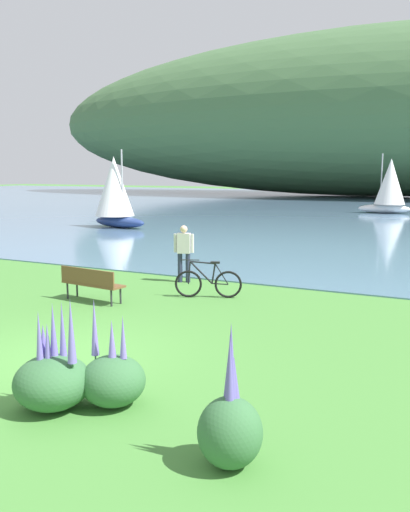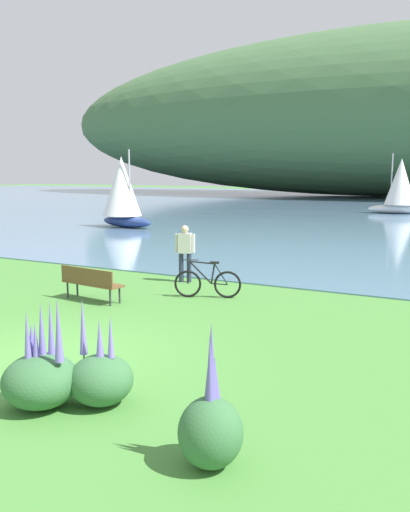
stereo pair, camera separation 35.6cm
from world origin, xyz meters
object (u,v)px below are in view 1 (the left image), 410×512
at_px(bicycle_leaning_near_bench, 208,283).
at_px(person_at_shoreline, 184,250).
at_px(park_bench_near_camera, 91,282).
at_px(sailboat_toward_hillside, 390,185).
at_px(sailboat_nearest_to_shore, 115,191).

bearing_deg(bicycle_leaning_near_bench, person_at_shoreline, 135.99).
xyz_separation_m(park_bench_near_camera, bicycle_leaning_near_bench, (2.45, 1.75, -0.12)).
xyz_separation_m(park_bench_near_camera, person_at_shoreline, (0.91, 3.25, 0.46)).
height_order(bicycle_leaning_near_bench, sailboat_toward_hillside, sailboat_toward_hillside).
bearing_deg(park_bench_near_camera, sailboat_nearest_to_shore, 124.03).
xyz_separation_m(bicycle_leaning_near_bench, person_at_shoreline, (-1.55, 1.50, 0.58)).
bearing_deg(person_at_shoreline, sailboat_nearest_to_shore, 132.98).
relative_size(person_at_shoreline, sailboat_nearest_to_shore, 0.38).
xyz_separation_m(sailboat_nearest_to_shore, sailboat_toward_hillside, (12.68, 18.52, 0.06)).
bearing_deg(park_bench_near_camera, bicycle_leaning_near_bench, 35.56).
height_order(sailboat_nearest_to_shore, sailboat_toward_hillside, sailboat_toward_hillside).
relative_size(person_at_shoreline, sailboat_toward_hillside, 0.37).
bearing_deg(sailboat_nearest_to_shore, sailboat_toward_hillside, 55.60).
relative_size(bicycle_leaning_near_bench, person_at_shoreline, 0.97).
height_order(park_bench_near_camera, sailboat_nearest_to_shore, sailboat_nearest_to_shore).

